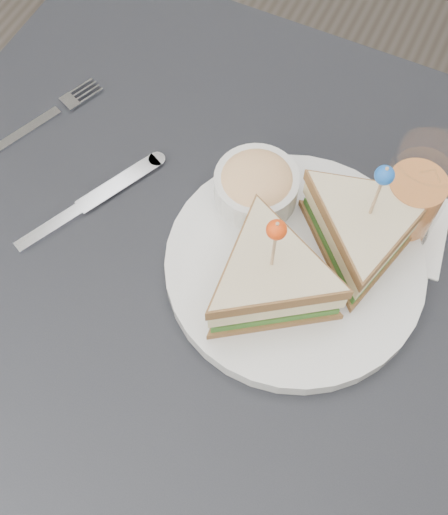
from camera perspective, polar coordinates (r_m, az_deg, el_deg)
ground_plane at (r=1.41m, az=-0.56°, el=-15.36°), size 3.50×3.50×0.00m
table at (r=0.76m, az=-1.01°, el=-4.68°), size 0.80×0.80×0.75m
plate_meal at (r=0.67m, az=7.22°, el=0.70°), size 0.32×0.31×0.16m
cutlery_fork at (r=0.84m, az=-15.37°, el=11.92°), size 0.08×0.17×0.01m
cutlery_knife at (r=0.75m, az=-12.08°, el=4.61°), size 0.10×0.19×0.01m
drink_set at (r=0.70m, az=16.25°, el=5.02°), size 0.12×0.12×0.14m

